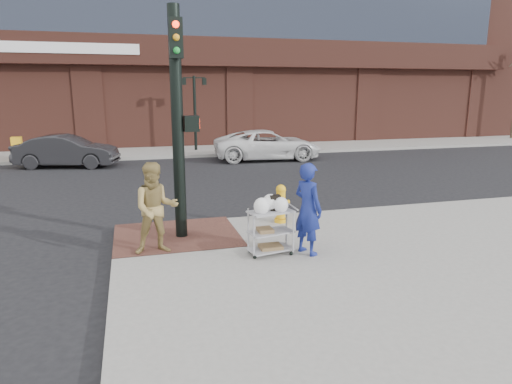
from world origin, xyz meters
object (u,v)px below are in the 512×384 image
object	(u,v)px
lamp_post	(195,105)
traffic_signal_pole	(179,118)
minivan_white	(268,145)
utility_cart	(271,228)
fire_hydrant	(281,203)
sedan_dark	(67,151)
woman_blue	(308,209)
pedestrian_tan	(156,208)

from	to	relation	value
lamp_post	traffic_signal_pole	size ratio (longest dim) A/B	0.80
minivan_white	utility_cart	distance (m)	13.84
traffic_signal_pole	fire_hydrant	world-z (taller)	traffic_signal_pole
utility_cart	traffic_signal_pole	bearing A→B (deg)	134.45
traffic_signal_pole	minivan_white	world-z (taller)	traffic_signal_pole
sedan_dark	minivan_white	xyz separation A→B (m)	(9.37, -0.23, 0.01)
woman_blue	minivan_white	bearing A→B (deg)	-37.50
traffic_signal_pole	utility_cart	world-z (taller)	traffic_signal_pole
pedestrian_tan	minivan_white	world-z (taller)	pedestrian_tan
utility_cart	minivan_white	bearing A→B (deg)	73.39
sedan_dark	utility_cart	size ratio (longest dim) A/B	3.61
pedestrian_tan	traffic_signal_pole	bearing A→B (deg)	54.81
lamp_post	pedestrian_tan	xyz separation A→B (m)	(-3.09, -16.15, -1.53)
lamp_post	traffic_signal_pole	bearing A→B (deg)	-99.24
utility_cart	fire_hydrant	xyz separation A→B (m)	(0.93, 2.13, -0.06)
lamp_post	woman_blue	distance (m)	17.07
lamp_post	woman_blue	xyz separation A→B (m)	(-0.15, -17.00, -1.53)
lamp_post	sedan_dark	xyz separation A→B (m)	(-6.29, -3.35, -1.89)
minivan_white	utility_cart	xyz separation A→B (m)	(-3.96, -13.27, -0.03)
pedestrian_tan	minivan_white	distance (m)	14.00
sedan_dark	pedestrian_tan	bearing A→B (deg)	-153.33
woman_blue	fire_hydrant	world-z (taller)	woman_blue
traffic_signal_pole	sedan_dark	distance (m)	12.65
woman_blue	pedestrian_tan	size ratio (longest dim) A/B	1.00
lamp_post	pedestrian_tan	size ratio (longest dim) A/B	2.13
traffic_signal_pole	utility_cart	xyz separation A→B (m)	(1.59, -1.62, -2.13)
pedestrian_tan	utility_cart	distance (m)	2.35
minivan_white	lamp_post	bearing A→B (deg)	45.77
traffic_signal_pole	utility_cart	bearing A→B (deg)	-45.55
woman_blue	pedestrian_tan	world-z (taller)	woman_blue
utility_cart	pedestrian_tan	bearing A→B (deg)	162.26
traffic_signal_pole	pedestrian_tan	world-z (taller)	traffic_signal_pole
woman_blue	minivan_white	distance (m)	13.80
lamp_post	minivan_white	bearing A→B (deg)	-49.41
pedestrian_tan	woman_blue	bearing A→B (deg)	-17.54
utility_cart	fire_hydrant	distance (m)	2.33
lamp_post	fire_hydrant	xyz separation A→B (m)	(0.05, -14.72, -1.97)
pedestrian_tan	fire_hydrant	size ratio (longest dim) A/B	1.94
pedestrian_tan	utility_cart	size ratio (longest dim) A/B	1.53
woman_blue	fire_hydrant	xyz separation A→B (m)	(0.19, 2.28, -0.45)
minivan_white	woman_blue	bearing A→B (deg)	171.67
traffic_signal_pole	pedestrian_tan	distance (m)	2.06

